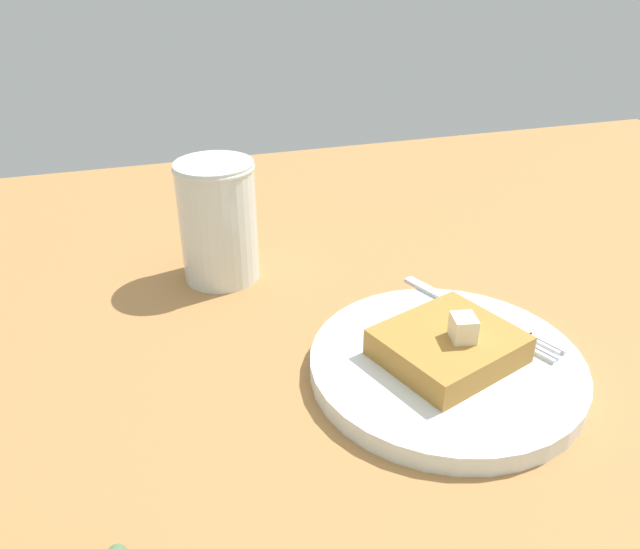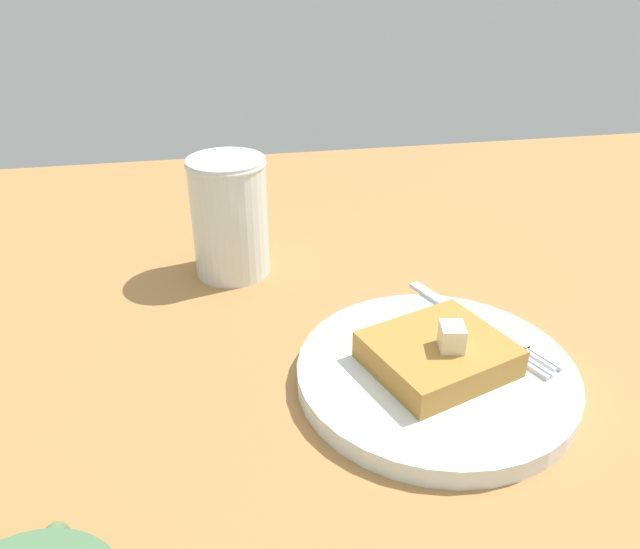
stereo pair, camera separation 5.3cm
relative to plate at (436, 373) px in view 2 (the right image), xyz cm
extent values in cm
cube|color=#A87642|center=(-0.87, -9.52, -2.35)|extent=(117.01, 117.01, 2.86)
cylinder|color=white|center=(0.00, 0.00, -0.13)|extent=(21.06, 21.06, 1.58)
torus|color=navy|center=(0.00, 0.00, 0.26)|extent=(21.06, 21.06, 0.80)
cube|color=#B07933|center=(0.00, 0.00, 1.77)|extent=(11.21, 11.96, 2.23)
cube|color=#F2E8C5|center=(-0.43, -0.55, 3.84)|extent=(2.19, 2.03, 1.91)
cube|color=silver|center=(7.32, -3.92, 0.84)|extent=(9.58, 4.67, 0.36)
cube|color=silver|center=(1.41, -6.37, 0.84)|extent=(3.43, 3.11, 0.36)
cube|color=silver|center=(-1.04, -8.29, 0.84)|extent=(3.08, 1.52, 0.36)
cube|color=silver|center=(-1.25, -7.78, 0.84)|extent=(3.08, 1.52, 0.36)
cube|color=silver|center=(-1.46, -7.27, 0.84)|extent=(3.08, 1.52, 0.36)
cube|color=silver|center=(-1.67, -6.76, 0.84)|extent=(3.08, 1.52, 0.36)
cylinder|color=#381405|center=(20.80, 14.03, 3.67)|extent=(6.80, 6.80, 9.19)
cylinder|color=silver|center=(20.80, 14.03, 4.97)|extent=(7.39, 7.39, 11.79)
torus|color=silver|center=(20.80, 14.03, 10.42)|extent=(7.59, 7.59, 0.50)
camera|label=1|loc=(-34.23, 20.59, 29.42)|focal=35.00mm
camera|label=2|loc=(-35.49, 15.42, 29.42)|focal=35.00mm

